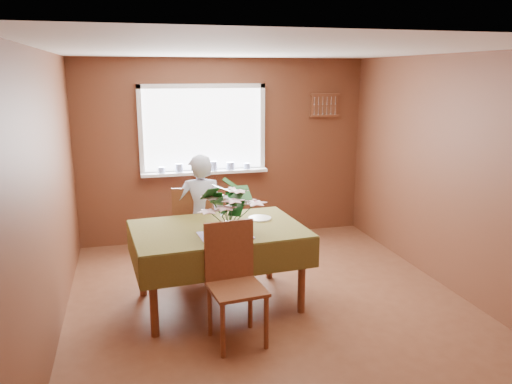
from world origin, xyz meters
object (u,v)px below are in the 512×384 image
object	(u,v)px
chair_far	(194,227)
dining_table	(218,237)
seated_woman	(201,216)
flower_bouquet	(229,205)
chair_near	(234,278)

from	to	relation	value
chair_far	dining_table	bearing A→B (deg)	112.28
dining_table	seated_woman	bearing A→B (deg)	90.00
dining_table	flower_bouquet	world-z (taller)	flower_bouquet
dining_table	chair_far	distance (m)	0.88
seated_woman	flower_bouquet	bearing A→B (deg)	103.38
chair_far	flower_bouquet	xyz separation A→B (m)	(0.18, -1.11, 0.54)
flower_bouquet	dining_table	bearing A→B (deg)	102.83
dining_table	chair_near	xyz separation A→B (m)	(0.00, -0.69, -0.15)
chair_far	chair_near	distance (m)	1.56
chair_far	chair_near	size ratio (longest dim) A/B	1.01
chair_near	seated_woman	world-z (taller)	seated_woman
dining_table	flower_bouquet	distance (m)	0.47
dining_table	chair_far	world-z (taller)	chair_far
chair_near	flower_bouquet	size ratio (longest dim) A/B	1.97
chair_far	chair_near	xyz separation A→B (m)	(0.13, -1.55, -0.00)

